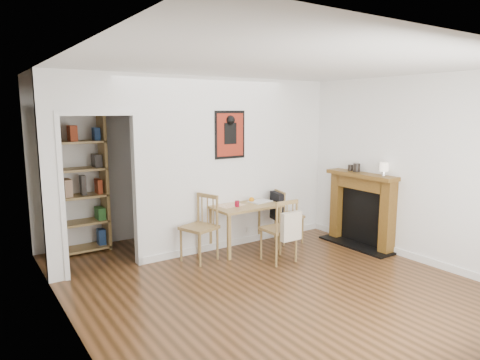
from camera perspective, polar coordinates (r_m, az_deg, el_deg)
ground at (r=5.56m, az=2.76°, el=-13.12°), size 5.20×5.20×0.00m
room_shell at (r=6.37m, az=-3.67°, el=1.89°), size 5.20×5.20×5.20m
dining_table at (r=6.50m, az=0.64°, el=-4.04°), size 1.03×0.65×0.70m
chair_left at (r=6.09m, az=-5.48°, el=-6.44°), size 0.60×0.60×0.94m
chair_right at (r=6.97m, az=6.39°, el=-4.66°), size 0.57×0.52×0.86m
chair_front at (r=6.06m, az=5.26°, el=-6.60°), size 0.46×0.52×0.91m
bookshelf at (r=6.74m, az=-21.13°, el=-0.44°), size 0.90×0.36×2.13m
fireplace at (r=6.98m, az=15.94°, el=-3.48°), size 0.45×1.25×1.16m
red_glass at (r=6.35m, az=-0.40°, el=-3.18°), size 0.07×0.07×0.09m
orange_fruit at (r=6.65m, az=1.55°, el=-2.63°), size 0.08×0.08×0.08m
placemat at (r=6.45m, az=-1.36°, el=-3.37°), size 0.42×0.34×0.00m
notebook at (r=6.69m, az=2.67°, el=-2.86°), size 0.37×0.29×0.02m
mantel_lamp at (r=6.59m, az=18.65°, el=1.55°), size 0.13×0.13×0.20m
ceramic_jar_a at (r=6.94m, az=15.27°, el=1.60°), size 0.11×0.11×0.13m
ceramic_jar_b at (r=7.04m, az=14.50°, el=1.60°), size 0.08×0.08×0.10m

